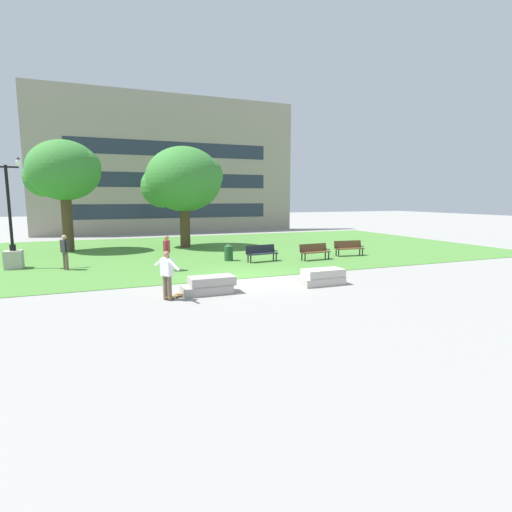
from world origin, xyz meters
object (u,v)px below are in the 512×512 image
Objects in this scene: park_bench_near_left at (261,252)px; lamp_post_center at (13,247)px; park_bench_near_right at (349,247)px; person_bystander_far_lawn at (65,250)px; concrete_block_center at (209,285)px; person_bystander_near_lawn at (167,251)px; concrete_block_left at (322,277)px; skateboard at (176,295)px; park_bench_far_left at (314,251)px; trash_bin at (229,252)px; person_skateboarder at (167,272)px.

lamp_post_center is (-12.25, 2.52, 0.57)m from park_bench_near_left.
park_bench_near_right is 1.08× the size of person_bystander_far_lawn.
person_bystander_near_lawn reaches higher than concrete_block_center.
concrete_block_left is at bearing -45.57° from person_bystander_near_lawn.
lamp_post_center is 3.18× the size of person_bystander_far_lawn.
park_bench_near_left reaches higher than skateboard.
concrete_block_center is 9.46m from park_bench_far_left.
trash_bin is at bearing 173.30° from park_bench_near_right.
lamp_post_center reaches higher than park_bench_near_right.
park_bench_near_right is (5.77, 0.08, 0.00)m from park_bench_near_left.
person_bystander_near_lawn is (-0.65, 5.20, 0.68)m from concrete_block_center.
park_bench_far_left is 8.34m from person_bystander_near_lawn.
trash_bin is at bearing 102.55° from concrete_block_left.
concrete_block_center is at bearing 177.21° from concrete_block_left.
trash_bin is at bearing 59.13° from skateboard.
park_bench_far_left is (3.00, 5.77, 0.23)m from concrete_block_left.
concrete_block_left is 1.05× the size of person_bystander_far_lawn.
trash_bin is (4.30, 7.19, 0.42)m from skateboard.
park_bench_far_left is (7.67, 5.54, 0.23)m from concrete_block_center.
person_bystander_near_lawn is 5.00m from person_bystander_far_lawn.
concrete_block_left is 7.63m from person_bystander_near_lawn.
park_bench_near_left is (5.89, 6.24, 0.45)m from skateboard.
skateboard is 0.51× the size of person_bystander_far_lawn.
person_bystander_near_lawn is (-5.29, -0.89, 0.44)m from park_bench_near_left.
concrete_block_left is 2.07× the size of skateboard.
concrete_block_left is (4.67, -0.23, 0.00)m from concrete_block_center.
park_bench_near_right is 1.08× the size of person_bystander_near_lawn.
concrete_block_left is 1.05× the size of person_skateboarder.
park_bench_far_left is at bearing -11.36° from lamp_post_center.
lamp_post_center reaches higher than person_bystander_near_lawn.
lamp_post_center is 7.75m from person_bystander_near_lawn.
park_bench_near_left is 1.01× the size of park_bench_far_left.
skateboard is 8.38m from trash_bin.
concrete_block_center is at bearing -82.84° from person_bystander_near_lawn.
park_bench_near_right is 7.41m from trash_bin.
park_bench_near_left and park_bench_near_right have the same top height.
park_bench_near_left is 1.85m from trash_bin.
person_bystander_far_lawn is at bearing -29.19° from lamp_post_center.
person_bystander_near_lawn reaches higher than skateboard.
concrete_block_center is 1.05× the size of park_bench_far_left.
person_bystander_far_lawn is at bearing 142.80° from concrete_block_left.
person_bystander_near_lawn is at bearing -174.99° from park_bench_near_right.
lamp_post_center is (-6.36, 8.76, 1.03)m from skateboard.
person_bystander_far_lawn reaches higher than skateboard.
trash_bin reaches higher than park_bench_near_right.
person_skateboarder is at bearing -64.66° from person_bystander_far_lawn.
person_bystander_near_lawn is (-8.32, -0.34, 0.44)m from park_bench_far_left.
lamp_post_center is (-12.28, 8.84, 0.81)m from concrete_block_left.
person_bystander_near_lawn is at bearing -26.11° from lamp_post_center.
person_bystander_near_lawn reaches higher than park_bench_far_left.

